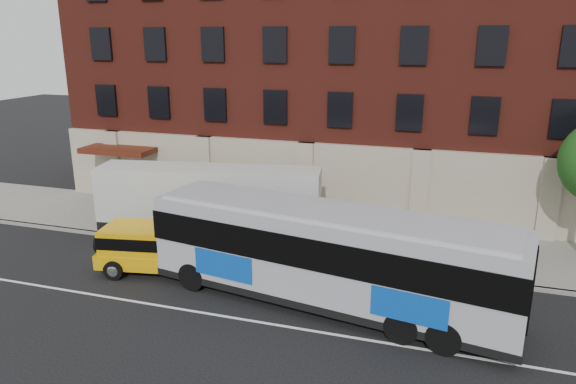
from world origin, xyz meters
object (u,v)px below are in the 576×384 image
(city_bus, at_px, (328,253))
(shipping_container, at_px, (210,204))
(yellow_suv, at_px, (153,246))
(sign_pole, at_px, (109,208))

(city_bus, distance_m, shipping_container, 8.55)
(city_bus, xyz_separation_m, yellow_suv, (-7.67, 0.68, -0.91))
(sign_pole, distance_m, shipping_container, 5.05)
(sign_pole, height_order, city_bus, city_bus)
(sign_pole, bearing_deg, shipping_container, 13.41)
(sign_pole, relative_size, city_bus, 0.18)
(yellow_suv, xyz_separation_m, shipping_container, (0.64, 4.19, 0.63))
(yellow_suv, distance_m, shipping_container, 4.28)
(yellow_suv, bearing_deg, city_bus, -5.05)
(sign_pole, xyz_separation_m, city_bus, (11.93, -3.69, 0.60))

